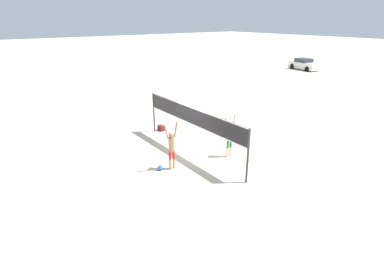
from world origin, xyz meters
name	(u,v)px	position (x,y,z in m)	size (l,w,h in m)	color
ground_plane	(192,152)	(0.00, 0.00, 0.00)	(200.00, 200.00, 0.00)	beige
volleyball_net	(192,119)	(0.00, 0.00, 1.78)	(7.55, 0.09, 2.39)	#38383D
player_spiker	(172,145)	(0.87, -1.79, 1.16)	(0.28, 0.71, 2.20)	tan
player_blocker	(230,136)	(1.48, 1.15, 1.10)	(0.28, 0.70, 2.10)	beige
volleyball	(160,168)	(0.66, -2.30, 0.12)	(0.24, 0.24, 0.24)	blue
gear_bag	(161,128)	(-3.62, 0.39, 0.16)	(0.45, 0.26, 0.31)	maroon
parked_car_mid	(304,65)	(-11.65, 27.32, 0.65)	(4.29, 2.38, 1.44)	silver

